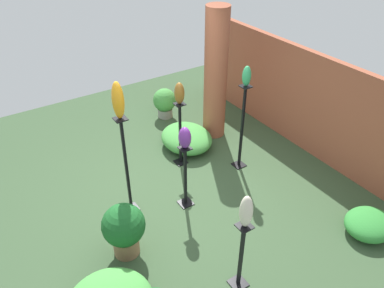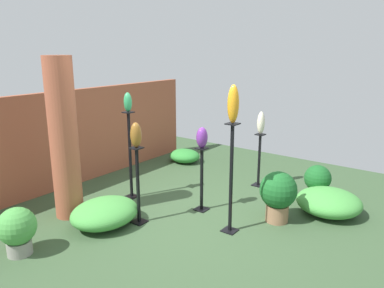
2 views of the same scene
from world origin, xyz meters
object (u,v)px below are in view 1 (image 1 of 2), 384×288
(art_vase_violet, at_px, (185,138))
(potted_plant_mid_left, at_px, (124,228))
(pedestal_violet, at_px, (185,179))
(pedestal_jade, at_px, (242,131))
(pedestal_bronze, at_px, (180,137))
(art_vase_amber, at_px, (118,100))
(brick_pillar, at_px, (216,75))
(art_vase_jade, at_px, (247,76))
(art_vase_ivory, at_px, (246,212))
(pedestal_amber, at_px, (127,171))
(art_vase_bronze, at_px, (179,93))
(pedestal_ivory, at_px, (241,259))
(potted_plant_near_pillar, at_px, (165,102))

(art_vase_violet, relative_size, potted_plant_mid_left, 0.42)
(pedestal_violet, bearing_deg, potted_plant_mid_left, -72.62)
(pedestal_jade, height_order, pedestal_bronze, pedestal_jade)
(pedestal_jade, distance_m, art_vase_amber, 2.31)
(brick_pillar, height_order, pedestal_violet, brick_pillar)
(pedestal_jade, xyz_separation_m, potted_plant_mid_left, (0.66, -2.42, -0.25))
(pedestal_violet, distance_m, art_vase_jade, 1.78)
(brick_pillar, xyz_separation_m, art_vase_jade, (1.09, -0.24, 0.45))
(potted_plant_mid_left, bearing_deg, art_vase_ivory, 37.99)
(pedestal_amber, height_order, art_vase_amber, art_vase_amber)
(pedestal_bronze, bearing_deg, pedestal_jade, 52.10)
(art_vase_bronze, bearing_deg, art_vase_jade, 52.10)
(pedestal_ivory, relative_size, art_vase_bronze, 2.75)
(pedestal_ivory, height_order, art_vase_violet, art_vase_violet)
(brick_pillar, distance_m, pedestal_ivory, 3.48)
(art_vase_violet, height_order, potted_plant_near_pillar, art_vase_violet)
(art_vase_jade, bearing_deg, potted_plant_mid_left, -74.80)
(pedestal_ivory, xyz_separation_m, potted_plant_near_pillar, (-4.00, 1.27, -0.11))
(art_vase_jade, height_order, art_vase_amber, art_vase_amber)
(brick_pillar, relative_size, pedestal_jade, 1.62)
(art_vase_ivory, xyz_separation_m, art_vase_amber, (-1.87, -0.52, 0.61))
(art_vase_jade, relative_size, potted_plant_mid_left, 0.41)
(art_vase_ivory, distance_m, art_vase_amber, 2.04)
(art_vase_bronze, bearing_deg, art_vase_violet, -27.61)
(art_vase_ivory, xyz_separation_m, art_vase_bronze, (-2.45, 0.70, 0.13))
(potted_plant_near_pillar, xyz_separation_m, potted_plant_mid_left, (2.82, -2.19, 0.10))
(art_vase_jade, bearing_deg, pedestal_violet, -76.77)
(pedestal_jade, xyz_separation_m, art_vase_ivory, (1.83, -1.50, 0.51))
(art_vase_bronze, relative_size, potted_plant_near_pillar, 0.58)
(art_vase_ivory, bearing_deg, pedestal_violet, 171.95)
(brick_pillar, relative_size, art_vase_bronze, 6.71)
(potted_plant_near_pillar, bearing_deg, art_vase_jade, 6.05)
(pedestal_ivory, relative_size, pedestal_bronze, 0.86)
(pedestal_ivory, height_order, art_vase_amber, art_vase_amber)
(brick_pillar, bearing_deg, potted_plant_near_pillar, -156.40)
(brick_pillar, distance_m, art_vase_violet, 2.06)
(art_vase_jade, relative_size, art_vase_ivory, 0.77)
(brick_pillar, height_order, art_vase_bronze, brick_pillar)
(pedestal_amber, relative_size, potted_plant_mid_left, 2.02)
(pedestal_violet, height_order, art_vase_bronze, art_vase_bronze)
(art_vase_amber, bearing_deg, art_vase_bronze, 115.35)
(pedestal_amber, bearing_deg, art_vase_amber, 0.00)
(potted_plant_mid_left, bearing_deg, art_vase_amber, 150.55)
(pedestal_bronze, bearing_deg, art_vase_ivory, -15.90)
(pedestal_violet, bearing_deg, art_vase_amber, -114.86)
(art_vase_violet, bearing_deg, pedestal_bronze, 152.39)
(pedestal_jade, distance_m, art_vase_bronze, 1.20)
(pedestal_bronze, relative_size, pedestal_amber, 0.74)
(brick_pillar, distance_m, art_vase_ivory, 3.40)
(pedestal_bronze, relative_size, art_vase_jade, 3.63)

